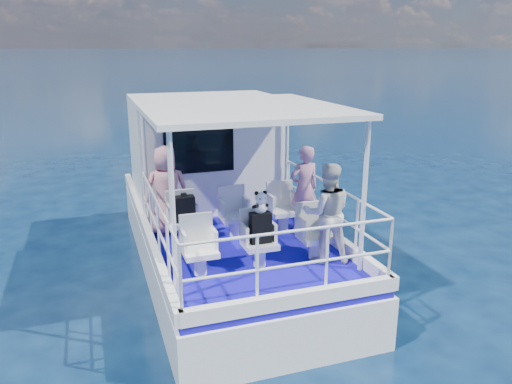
% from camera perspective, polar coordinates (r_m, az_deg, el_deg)
% --- Properties ---
extents(ground, '(2000.00, 2000.00, 0.00)m').
position_cam_1_polar(ground, '(8.88, -1.96, -10.86)').
color(ground, '#061732').
rests_on(ground, ground).
extents(hull, '(3.00, 7.00, 1.60)m').
position_cam_1_polar(hull, '(9.75, -3.68, -8.30)').
color(hull, white).
rests_on(hull, ground).
extents(deck, '(2.90, 6.90, 0.10)m').
position_cam_1_polar(deck, '(9.43, -3.78, -3.60)').
color(deck, '#120A8A').
rests_on(deck, hull).
extents(cabin, '(2.85, 2.00, 2.20)m').
position_cam_1_polar(cabin, '(10.33, -5.78, 4.76)').
color(cabin, white).
rests_on(cabin, deck).
extents(canopy, '(3.00, 3.20, 0.08)m').
position_cam_1_polar(canopy, '(7.76, -1.75, 9.54)').
color(canopy, white).
rests_on(canopy, cabin).
extents(canopy_posts, '(2.77, 2.97, 2.20)m').
position_cam_1_polar(canopy_posts, '(7.93, -1.58, 1.30)').
color(canopy_posts, white).
rests_on(canopy_posts, deck).
extents(railings, '(2.84, 3.59, 1.00)m').
position_cam_1_polar(railings, '(7.82, -0.84, -3.54)').
color(railings, white).
rests_on(railings, deck).
extents(seat_port_fwd, '(0.48, 0.46, 0.38)m').
position_cam_1_polar(seat_port_fwd, '(8.43, -8.31, -4.46)').
color(seat_port_fwd, white).
rests_on(seat_port_fwd, deck).
extents(seat_center_fwd, '(0.48, 0.46, 0.38)m').
position_cam_1_polar(seat_center_fwd, '(8.62, -2.42, -3.82)').
color(seat_center_fwd, white).
rests_on(seat_center_fwd, deck).
extents(seat_stbd_fwd, '(0.48, 0.46, 0.38)m').
position_cam_1_polar(seat_stbd_fwd, '(8.90, 3.16, -3.18)').
color(seat_stbd_fwd, white).
rests_on(seat_stbd_fwd, deck).
extents(seat_port_aft, '(0.48, 0.46, 0.38)m').
position_cam_1_polar(seat_port_aft, '(7.25, -6.38, -7.94)').
color(seat_port_aft, white).
rests_on(seat_port_aft, deck).
extents(seat_center_aft, '(0.48, 0.46, 0.38)m').
position_cam_1_polar(seat_center_aft, '(7.47, 0.42, -7.08)').
color(seat_center_aft, white).
rests_on(seat_center_aft, deck).
extents(seat_stbd_aft, '(0.48, 0.46, 0.38)m').
position_cam_1_polar(seat_stbd_aft, '(7.79, 6.73, -6.18)').
color(seat_stbd_aft, white).
rests_on(seat_stbd_aft, deck).
extents(passenger_port_fwd, '(0.61, 0.45, 1.55)m').
position_cam_1_polar(passenger_port_fwd, '(8.70, -10.18, 0.18)').
color(passenger_port_fwd, pink).
rests_on(passenger_port_fwd, deck).
extents(passenger_stbd_fwd, '(0.59, 0.41, 1.52)m').
position_cam_1_polar(passenger_stbd_fwd, '(8.79, 5.52, 0.42)').
color(passenger_stbd_fwd, '#C37E9F').
rests_on(passenger_stbd_fwd, deck).
extents(passenger_stbd_aft, '(0.88, 0.77, 1.53)m').
position_cam_1_polar(passenger_stbd_aft, '(7.52, 8.11, -2.39)').
color(passenger_stbd_aft, white).
rests_on(passenger_stbd_aft, deck).
extents(backpack_port, '(0.32, 0.18, 0.43)m').
position_cam_1_polar(backpack_port, '(8.27, -8.15, -1.90)').
color(backpack_port, black).
rests_on(backpack_port, seat_port_fwd).
extents(backpack_center, '(0.30, 0.17, 0.46)m').
position_cam_1_polar(backpack_center, '(7.30, 0.50, -4.09)').
color(backpack_center, black).
rests_on(backpack_center, seat_center_aft).
extents(compact_camera, '(0.09, 0.05, 0.05)m').
position_cam_1_polar(compact_camera, '(8.20, -8.28, -0.30)').
color(compact_camera, black).
rests_on(compact_camera, backpack_port).
extents(panda, '(0.21, 0.18, 0.33)m').
position_cam_1_polar(panda, '(7.17, 0.53, -1.16)').
color(panda, silver).
rests_on(panda, backpack_center).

